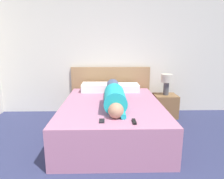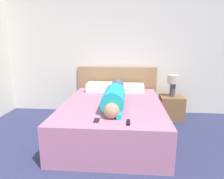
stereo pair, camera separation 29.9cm
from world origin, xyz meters
name	(u,v)px [view 1 (the left image)]	position (x,y,z in m)	size (l,w,h in m)	color
wall_back	(110,52)	(0.00, 3.45, 1.30)	(5.90, 0.06, 2.60)	silver
bed	(112,118)	(0.01, 2.25, 0.27)	(1.55, 2.09, 0.54)	#B2708E
headboard	(111,90)	(0.01, 3.38, 0.49)	(1.67, 0.04, 0.98)	#A37A51
nightstand	(165,106)	(1.11, 3.05, 0.23)	(0.45, 0.40, 0.46)	brown
table_lamp	(167,81)	(1.11, 3.05, 0.74)	(0.22, 0.22, 0.42)	#4C4C51
person_lying	(114,95)	(0.04, 2.20, 0.68)	(0.31, 1.62, 0.31)	tan
pillow_near_headboard	(95,87)	(-0.30, 3.05, 0.62)	(0.52, 0.38, 0.16)	white
pillow_second	(126,88)	(0.31, 3.05, 0.61)	(0.49, 0.38, 0.14)	white
tv_remote	(134,122)	(0.26, 1.40, 0.55)	(0.04, 0.15, 0.02)	black
cell_phone	(102,121)	(-0.13, 1.45, 0.55)	(0.06, 0.13, 0.01)	black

